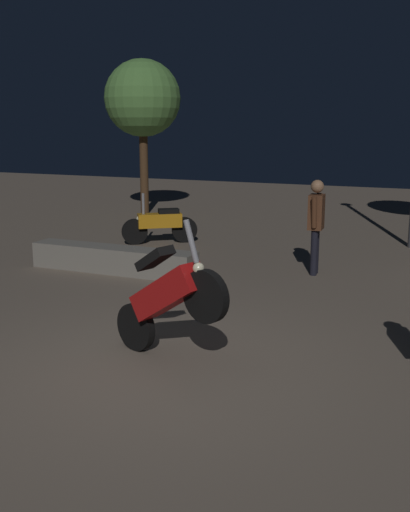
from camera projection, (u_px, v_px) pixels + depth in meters
The scene contains 6 objects.
ground_plane at pixel (157, 370), 6.50m from camera, with size 40.00×40.00×0.00m, color #756656.
motorcycle_red_foreground at pixel (168, 297), 6.56m from camera, with size 1.60×0.64×1.63m.
motorcycle_orange_parked_right at pixel (160, 224), 13.19m from camera, with size 1.40×1.06×1.11m.
person_rider_beside at pixel (316, 219), 10.38m from camera, with size 0.27×0.67×1.65m.
tree_left_bg at pixel (143, 99), 16.98m from camera, with size 2.15×2.15×4.34m.
planter_wall_low at pixel (113, 259), 10.71m from camera, with size 3.12×0.50×0.45m.
Camera 1 is at (2.89, -5.38, 2.60)m, focal length 42.51 mm.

